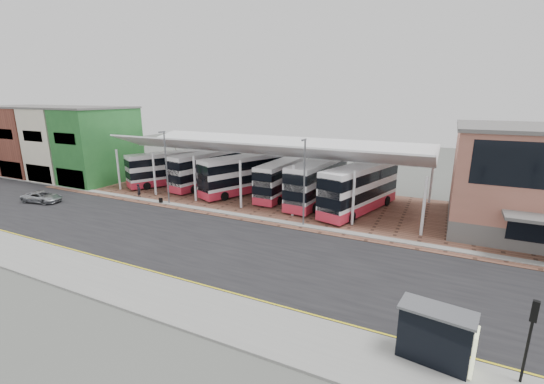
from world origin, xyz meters
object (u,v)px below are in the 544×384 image
Objects in this scene: bus_2 at (243,175)px; bus_shelter at (441,334)px; bus_1 at (206,169)px; bus_3 at (282,179)px; pedestrian at (139,191)px; traffic_signal_west at (531,329)px; bus_4 at (317,182)px; silver_car at (42,197)px; bus_0 at (168,169)px; bus_5 at (360,189)px.

bus_2 reaches higher than bus_shelter.
bus_1 is 11.02m from bus_3.
traffic_signal_west is (36.04, -14.35, 1.80)m from pedestrian.
silver_car is (-27.98, -13.50, -1.78)m from bus_4.
bus_4 reaches higher than bus_3.
bus_3 is 16.96m from pedestrian.
pedestrian is 36.09m from bus_shelter.
bus_2 reaches higher than traffic_signal_west.
bus_0 is 0.87× the size of bus_5.
pedestrian is (-10.04, -7.06, -1.49)m from bus_2.
bus_1 is 18.94m from silver_car.
bus_shelter is at bearing -159.32° from traffic_signal_west.
silver_car is (-23.43, -14.05, -1.54)m from bus_3.
bus_4 is 3.10× the size of traffic_signal_west.
bus_5 is 3.58× the size of bus_shelter.
bus_2 is at bearing -174.39° from bus_4.
bus_shelter is (13.36, -22.13, -0.69)m from bus_4.
silver_car is (-32.94, -12.41, -1.82)m from bus_5.
bus_2 is 0.97× the size of bus_4.
bus_3 is at bearing -173.82° from bus_5.
bus_3 is 28.90m from bus_shelter.
bus_1 is at bearing 179.80° from bus_3.
bus_0 is at bearing -6.04° from pedestrian.
pedestrian is at bearing -121.68° from bus_2.
bus_4 is at bearing 24.58° from bus_2.
bus_0 is 6.92m from pedestrian.
bus_1 is at bearing -165.55° from bus_2.
bus_3 is at bearing 145.22° from traffic_signal_west.
bus_3 reaches higher than traffic_signal_west.
bus_0 is 14.79m from silver_car.
silver_car is at bearing -149.99° from bus_4.
bus_3 is 30.60m from traffic_signal_west.
bus_5 reaches higher than silver_car.
bus_1 is at bearing 149.50° from bus_shelter.
bus_2 is 22.82m from silver_car.
bus_2 is 3.00× the size of traffic_signal_west.
bus_1 is 39.10m from traffic_signal_west.
bus_0 reaches higher than bus_3.
bus_2 reaches higher than bus_0.
bus_0 reaches higher than pedestrian.
bus_shelter is at bearing -28.94° from bus_1.
bus_5 is 25.31m from pedestrian.
traffic_signal_west is (26.00, -21.41, 0.30)m from bus_2.
bus_1 is at bearing -52.17° from silver_car.
bus_3 is at bearing 136.08° from bus_shelter.
bus_0 reaches higher than bus_shelter.
traffic_signal_west is at bearing -129.14° from pedestrian.
bus_shelter is at bearing -20.57° from bus_2.
silver_car is at bearing -121.10° from bus_2.
bus_2 is 7.02× the size of pedestrian.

